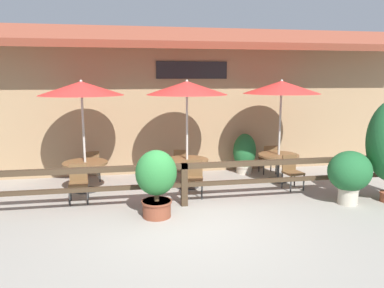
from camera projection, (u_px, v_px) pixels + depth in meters
ground_plane at (193, 223)px, 7.27m from camera, size 60.00×60.00×0.00m
building_facade at (167, 99)px, 10.86m from camera, size 14.28×1.49×4.23m
patio_railing at (184, 175)px, 8.16m from camera, size 10.40×0.14×0.95m
patio_umbrella_near at (81, 89)px, 8.92m from camera, size 2.02×2.02×2.74m
dining_table_near at (85, 168)px, 9.26m from camera, size 1.09×1.09×0.73m
chair_near_streetside at (78, 181)px, 8.46m from camera, size 0.45×0.45×0.85m
chair_near_wallside at (92, 164)px, 10.10m from camera, size 0.49×0.49×0.85m
patio_umbrella_middle at (187, 88)px, 9.24m from camera, size 2.02×2.02×2.74m
dining_table_middle at (187, 165)px, 9.58m from camera, size 1.09×1.09×0.73m
chair_middle_streetside at (194, 177)px, 8.86m from camera, size 0.50×0.50×0.85m
chair_middle_wallside at (181, 162)px, 10.34m from camera, size 0.49×0.49×0.85m
patio_umbrella_far at (281, 87)px, 9.83m from camera, size 2.02×2.02×2.74m
dining_table_far at (278, 160)px, 10.18m from camera, size 1.09×1.09×0.73m
chair_far_streetside at (292, 170)px, 9.46m from camera, size 0.49×0.49×0.85m
chair_far_wallside at (269, 158)px, 10.94m from camera, size 0.42×0.42×0.85m
potted_plant_small_flowering at (350, 173)px, 8.26m from camera, size 0.97×0.87×1.21m
potted_plant_tall_tropical at (156, 179)px, 7.48m from camera, size 0.83×0.75×1.38m
potted_plant_broad_leaf at (245, 153)px, 10.99m from camera, size 0.68×0.61×1.18m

